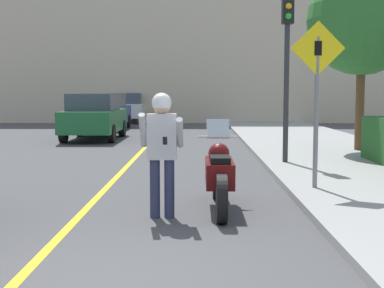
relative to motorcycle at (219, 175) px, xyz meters
name	(u,v)px	position (x,y,z in m)	size (l,w,h in m)	color
road_center_line	(115,179)	(-1.99, 2.75, -0.51)	(0.12, 36.00, 0.01)	yellow
building_backdrop	(179,50)	(-1.39, 22.75, 3.58)	(28.00, 1.20, 8.19)	beige
motorcycle	(219,175)	(0.00, 0.00, 0.00)	(0.62, 2.33, 1.31)	black
person_biker	(162,142)	(-0.81, -0.54, 0.55)	(0.59, 0.47, 1.73)	#282D4C
crossing_sign	(317,88)	(1.68, 1.20, 1.29)	(0.91, 0.08, 2.80)	slate
traffic_light	(287,44)	(1.72, 4.54, 2.32)	(0.26, 0.30, 3.92)	#2D2D30
street_tree	(362,20)	(4.20, 7.17, 3.19)	(3.05, 3.05, 5.13)	brown
parked_car_green	(94,116)	(-4.12, 11.65, 0.34)	(1.88, 4.20, 1.68)	black
parked_car_blue	(106,111)	(-4.59, 16.88, 0.34)	(1.88, 4.20, 1.68)	black
parked_car_white	(129,108)	(-4.29, 22.80, 0.34)	(1.88, 4.20, 1.68)	black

